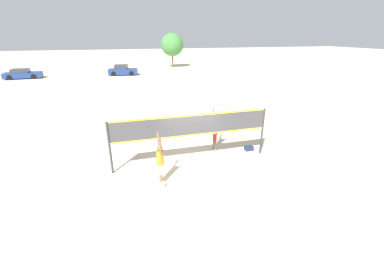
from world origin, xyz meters
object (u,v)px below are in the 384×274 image
Objects in this scene: player_blocker at (215,129)px; tree_left_cluster at (172,45)px; gear_bag at (249,148)px; parked_car_mid at (23,74)px; volleyball at (163,184)px; player_spiker at (160,159)px; volleyball_net at (192,128)px; parked_car_near at (123,70)px.

player_blocker is 0.37× the size of tree_left_cluster.
gear_bag is 34.47m from parked_car_mid.
player_blocker reaches higher than gear_bag.
volleyball is 5.28m from gear_bag.
volleyball is (0.04, -0.26, -0.97)m from player_spiker.
player_spiker is 0.45× the size of parked_car_mid.
player_blocker is at bearing -62.07° from parked_car_mid.
player_blocker is (1.49, 1.02, -0.55)m from volleyball_net.
tree_left_cluster is (8.60, 38.25, 3.74)m from volleyball.
tree_left_cluster is (8.63, 37.99, 2.76)m from player_spiker.
parked_car_near reaches higher than gear_bag.
tree_left_cluster is at bearing 84.05° from gear_bag.
tree_left_cluster is at bearing 15.28° from parked_car_mid.
tree_left_cluster reaches higher than volleyball_net.
player_blocker reaches higher than parked_car_mid.
tree_left_cluster is (5.46, 35.59, 2.70)m from player_blocker.
gear_bag reaches higher than volleyball.
volleyball_net is 2.26m from player_spiker.
volleyball_net is 3.49× the size of player_spiker.
parked_car_mid is (-15.09, 29.71, -1.11)m from volleyball_net.
player_blocker is at bearing -98.72° from tree_left_cluster.
volleyball_net reaches higher than parked_car_near.
volleyball is at bearing -156.20° from gear_bag.
volleyball_net is 1.69× the size of parked_car_near.
volleyball_net reaches higher than parked_car_mid.
volleyball is 30.93m from parked_car_near.
volleyball_net reaches higher than player_spiker.
parked_car_mid is at bearing 116.93° from volleyball_net.
volleyball_net is 3.33× the size of player_blocker.
player_blocker is at bearing 40.21° from volleyball.
player_spiker is 1.01m from volleyball.
tree_left_cluster reaches higher than parked_car_near.
tree_left_cluster is at bearing 77.33° from volleyball.
gear_bag is 29.27m from parked_car_near.
volleyball_net is at bearing -100.75° from tree_left_cluster.
player_blocker is 9.81× the size of volleyball.
gear_bag is (1.69, -0.52, -1.03)m from player_blocker.
player_spiker is at bearing -80.05° from parked_car_near.
parked_car_mid is at bearing -149.97° from player_blocker.
tree_left_cluster is at bearing 48.38° from parked_car_near.
volleyball_net reaches higher than gear_bag.
player_spiker is at bearing 97.68° from volleyball.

